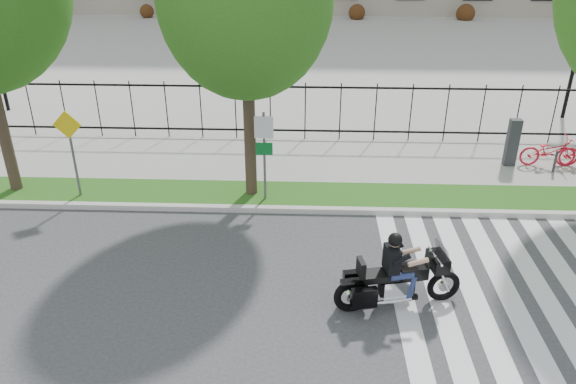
{
  "coord_description": "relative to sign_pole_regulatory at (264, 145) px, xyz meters",
  "views": [
    {
      "loc": [
        0.15,
        -9.23,
        7.33
      ],
      "look_at": [
        -0.34,
        3.0,
        1.16
      ],
      "focal_mm": 35.0,
      "sensor_mm": 36.0,
      "label": 1
    }
  ],
  "objects": [
    {
      "name": "plaza",
      "position": [
        1.04,
        20.42,
        -1.69
      ],
      "size": [
        80.0,
        34.0,
        0.1
      ],
      "primitive_type": "cube",
      "color": "#AFACA4",
      "rests_on": "ground"
    },
    {
      "name": "ground",
      "position": [
        1.04,
        -4.58,
        -1.74
      ],
      "size": [
        120.0,
        120.0,
        0.0
      ],
      "primitive_type": "plane",
      "color": "#39393B",
      "rests_on": "ground"
    },
    {
      "name": "iron_fence",
      "position": [
        1.04,
        4.62,
        -0.59
      ],
      "size": [
        30.0,
        0.06,
        2.0
      ],
      "primitive_type": null,
      "color": "black",
      "rests_on": "sidewalk"
    },
    {
      "name": "sidewalk",
      "position": [
        1.04,
        2.87,
        -1.66
      ],
      "size": [
        60.0,
        3.5,
        0.15
      ],
      "primitive_type": "cube",
      "color": "#AFACA4",
      "rests_on": "ground"
    },
    {
      "name": "grass_verge",
      "position": [
        1.04,
        0.37,
        -1.66
      ],
      "size": [
        60.0,
        1.5,
        0.15
      ],
      "primitive_type": "cube",
      "color": "#265816",
      "rests_on": "ground"
    },
    {
      "name": "curb",
      "position": [
        1.04,
        -0.48,
        -1.66
      ],
      "size": [
        60.0,
        0.2,
        0.15
      ],
      "primitive_type": "cube",
      "color": "beige",
      "rests_on": "ground"
    },
    {
      "name": "sign_pole_warning",
      "position": [
        -5.22,
        0.0,
        0.0
      ],
      "size": [
        0.78,
        0.09,
        2.49
      ],
      "color": "#59595B",
      "rests_on": "grass_verge"
    },
    {
      "name": "crosswalk_stripes",
      "position": [
        5.86,
        -4.58,
        -1.73
      ],
      "size": [
        5.7,
        8.0,
        0.01
      ],
      "primitive_type": null,
      "color": "silver",
      "rests_on": "ground"
    },
    {
      "name": "sign_pole_regulatory",
      "position": [
        0.0,
        0.0,
        0.0
      ],
      "size": [
        0.5,
        0.09,
        2.5
      ],
      "color": "#59595B",
      "rests_on": "grass_verge"
    },
    {
      "name": "motorcycle_rider",
      "position": [
        3.05,
        -4.39,
        -1.05
      ],
      "size": [
        2.67,
        1.09,
        2.09
      ],
      "color": "black",
      "rests_on": "ground"
    }
  ]
}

